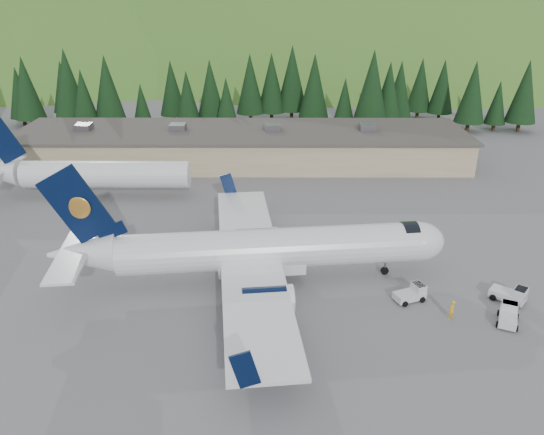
{
  "coord_description": "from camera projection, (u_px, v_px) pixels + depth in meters",
  "views": [
    {
      "loc": [
        0.15,
        -44.45,
        26.1
      ],
      "look_at": [
        0.0,
        6.0,
        4.0
      ],
      "focal_mm": 35.0,
      "sensor_mm": 36.0,
      "label": 1
    }
  ],
  "objects": [
    {
      "name": "ground",
      "position": [
        272.0,
        280.0,
        51.19
      ],
      "size": [
        600.0,
        600.0,
        0.0
      ],
      "primitive_type": "plane",
      "color": "slate"
    },
    {
      "name": "second_airliner",
      "position": [
        84.0,
        173.0,
        70.08
      ],
      "size": [
        27.5,
        11.0,
        10.05
      ],
      "color": "white",
      "rests_on": "ground"
    },
    {
      "name": "baggage_tug_a",
      "position": [
        412.0,
        293.0,
        47.77
      ],
      "size": [
        3.11,
        2.47,
        1.49
      ],
      "rotation": [
        0.0,
        0.0,
        0.39
      ],
      "color": "silver",
      "rests_on": "ground"
    },
    {
      "name": "tree_line",
      "position": [
        239.0,
        88.0,
        103.33
      ],
      "size": [
        114.12,
        18.89,
        14.47
      ],
      "color": "black",
      "rests_on": "ground"
    },
    {
      "name": "hills",
      "position": [
        376.0,
        215.0,
        274.22
      ],
      "size": [
        614.0,
        330.0,
        300.0
      ],
      "color": "#3D631E",
      "rests_on": "ground"
    },
    {
      "name": "terminal_building",
      "position": [
        241.0,
        145.0,
        84.96
      ],
      "size": [
        71.0,
        17.0,
        6.1
      ],
      "color": "tan",
      "rests_on": "ground"
    },
    {
      "name": "baggage_tug_b",
      "position": [
        511.0,
        295.0,
        47.47
      ],
      "size": [
        3.27,
        3.05,
        1.6
      ],
      "rotation": [
        0.0,
        0.0,
        -0.68
      ],
      "color": "silver",
      "rests_on": "ground"
    },
    {
      "name": "baggage_tug_c",
      "position": [
        508.0,
        315.0,
        44.65
      ],
      "size": [
        2.51,
        3.11,
        1.48
      ],
      "rotation": [
        0.0,
        0.0,
        1.15
      ],
      "color": "silver",
      "rests_on": "ground"
    },
    {
      "name": "ramp_worker",
      "position": [
        452.0,
        310.0,
        44.92
      ],
      "size": [
        0.76,
        0.76,
        1.79
      ],
      "primitive_type": "imported",
      "rotation": [
        0.0,
        0.0,
        3.92
      ],
      "color": "yellow",
      "rests_on": "ground"
    },
    {
      "name": "airliner",
      "position": [
        260.0,
        250.0,
        49.76
      ],
      "size": [
        37.24,
        35.01,
        12.35
      ],
      "rotation": [
        0.0,
        0.0,
        0.11
      ],
      "color": "white",
      "rests_on": "ground"
    }
  ]
}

